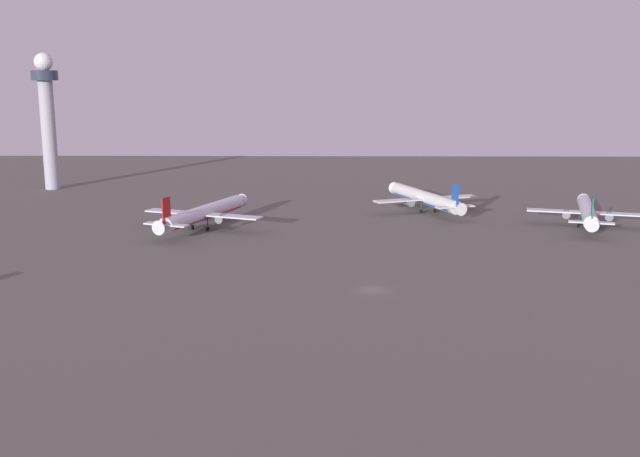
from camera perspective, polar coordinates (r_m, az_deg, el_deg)
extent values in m
plane|color=#56544F|center=(121.62, 4.14, -4.80)|extent=(416.00, 416.00, 0.00)
cylinder|color=#A8A8B2|center=(243.42, -20.39, 6.82)|extent=(4.40, 4.40, 33.50)
cylinder|color=#2D3847|center=(242.77, -20.70, 11.11)|extent=(8.00, 8.00, 3.00)
sphere|color=silver|center=(242.81, -20.77, 12.06)|extent=(5.60, 5.60, 5.60)
cylinder|color=silver|center=(171.34, -8.98, 1.24)|extent=(14.89, 31.97, 3.47)
cone|color=silver|center=(186.41, -6.26, 2.16)|extent=(3.86, 3.22, 3.30)
cone|color=silver|center=(156.63, -12.25, 0.13)|extent=(3.83, 3.50, 3.12)
cube|color=silver|center=(170.60, -9.14, 1.12)|extent=(28.62, 13.77, 0.32)
cube|color=silver|center=(158.01, -11.91, 0.31)|extent=(10.17, 5.61, 0.32)
cube|color=red|center=(157.72, -11.90, 1.32)|extent=(1.29, 2.83, 5.93)
cylinder|color=slate|center=(173.30, -10.56, 1.02)|extent=(3.04, 3.79, 2.01)
cylinder|color=slate|center=(168.25, -7.66, 0.80)|extent=(3.04, 3.79, 2.01)
cube|color=red|center=(171.51, -8.97, 0.92)|extent=(13.63, 29.39, 0.33)
cylinder|color=#333338|center=(180.61, -7.28, 1.30)|extent=(0.26, 0.26, 3.24)
cylinder|color=black|center=(180.91, -7.27, 0.80)|extent=(0.70, 1.07, 1.00)
cylinder|color=#333338|center=(170.74, -9.93, 0.61)|extent=(0.26, 0.26, 3.24)
cylinder|color=black|center=(171.06, -9.91, 0.08)|extent=(0.70, 1.07, 1.00)
cylinder|color=#333338|center=(168.71, -8.77, 0.52)|extent=(0.26, 0.26, 3.24)
cylinder|color=black|center=(169.03, -8.75, -0.02)|extent=(0.70, 1.07, 1.00)
cylinder|color=silver|center=(183.45, 20.13, 1.28)|extent=(11.59, 30.59, 3.26)
cone|color=silver|center=(199.67, 19.87, 2.10)|extent=(3.54, 2.83, 3.10)
cone|color=silver|center=(167.11, 20.43, 0.29)|extent=(3.48, 3.11, 2.93)
cube|color=silver|center=(182.64, 20.14, 1.18)|extent=(27.33, 10.82, 0.30)
cube|color=silver|center=(168.68, 20.40, 0.45)|extent=(9.64, 4.56, 0.30)
cube|color=#146B4C|center=(168.47, 20.46, 1.34)|extent=(1.00, 2.71, 5.57)
cylinder|color=slate|center=(182.49, 18.65, 1.08)|extent=(2.66, 3.49, 1.89)
cylinder|color=slate|center=(183.11, 21.59, 0.90)|extent=(2.66, 3.49, 1.89)
cube|color=#146B4C|center=(183.60, 20.11, 1.00)|extent=(10.60, 28.12, 0.31)
cylinder|color=#333338|center=(193.43, 19.94, 1.34)|extent=(0.24, 0.24, 3.04)
cylinder|color=black|center=(193.69, 19.91, 0.90)|extent=(0.59, 1.00, 0.94)
cylinder|color=#333338|center=(181.50, 19.53, 0.72)|extent=(0.24, 0.24, 3.04)
cylinder|color=black|center=(181.77, 19.50, 0.25)|extent=(0.59, 1.00, 0.94)
cylinder|color=#333338|center=(181.74, 20.72, 0.65)|extent=(0.24, 0.24, 3.04)
cylinder|color=black|center=(182.02, 20.69, 0.18)|extent=(0.59, 1.00, 0.94)
cylinder|color=silver|center=(192.77, 8.14, 2.41)|extent=(14.66, 31.44, 3.41)
cone|color=silver|center=(207.94, 5.91, 3.14)|extent=(3.80, 3.17, 3.24)
cone|color=silver|center=(177.83, 10.77, 1.53)|extent=(3.76, 3.44, 3.07)
cube|color=silver|center=(192.02, 8.26, 2.31)|extent=(28.15, 13.55, 0.31)
cube|color=silver|center=(179.24, 10.50, 1.68)|extent=(10.00, 5.52, 0.31)
cube|color=#19479E|center=(179.02, 10.49, 2.56)|extent=(1.27, 2.78, 5.84)
cylinder|color=slate|center=(189.86, 6.94, 2.05)|extent=(2.99, 3.72, 1.98)
cylinder|color=slate|center=(194.48, 9.54, 2.20)|extent=(2.99, 3.72, 1.98)
cube|color=#19479E|center=(192.92, 8.13, 2.13)|extent=(13.42, 28.90, 0.32)
cylinder|color=#333338|center=(202.08, 6.75, 2.41)|extent=(0.25, 0.25, 3.19)
cylinder|color=black|center=(202.34, 6.74, 1.97)|extent=(0.69, 1.05, 0.99)
cylinder|color=#333338|center=(190.16, 7.92, 1.80)|extent=(0.25, 0.25, 3.19)
cylinder|color=black|center=(190.44, 7.90, 1.33)|extent=(0.69, 1.05, 0.99)
cylinder|color=#333338|center=(192.02, 8.96, 1.86)|extent=(0.25, 0.25, 3.19)
cylinder|color=black|center=(192.30, 8.95, 1.40)|extent=(0.69, 1.05, 0.99)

